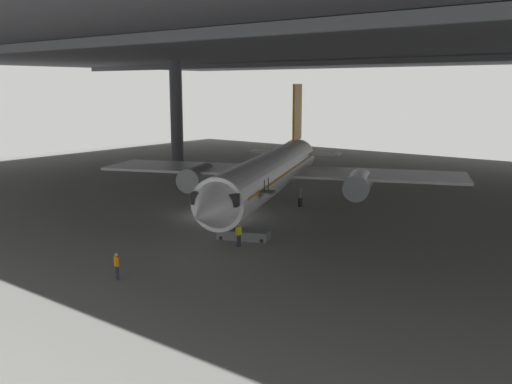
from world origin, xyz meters
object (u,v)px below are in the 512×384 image
Objects in this scene: airplane_main at (270,173)px; crew_worker_near_nose at (117,264)px; boarding_stairs at (245,230)px; crew_worker_by_stairs at (239,233)px.

airplane_main is 21.60× the size of crew_worker_near_nose.
airplane_main is at bearing 115.77° from boarding_stairs.
boarding_stairs reaches higher than crew_worker_by_stairs.
boarding_stairs is 2.85× the size of crew_worker_near_nose.
airplane_main reaches higher than crew_worker_near_nose.
airplane_main reaches higher than crew_worker_by_stairs.
airplane_main is 7.58× the size of boarding_stairs.
airplane_main reaches higher than boarding_stairs.
boarding_stairs is at bearing 117.38° from crew_worker_by_stairs.
crew_worker_by_stairs is at bearing 82.32° from crew_worker_near_nose.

